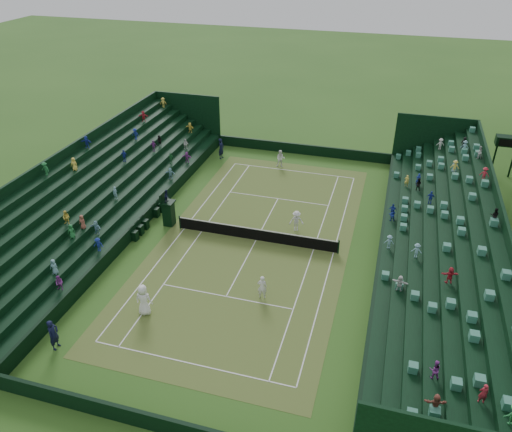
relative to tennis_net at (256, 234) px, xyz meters
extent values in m
plane|color=#2E591C|center=(0.00, 0.00, -0.53)|extent=(160.00, 160.00, 0.00)
cube|color=#3D6D24|center=(0.00, 0.00, -0.52)|extent=(12.97, 26.77, 0.01)
cube|color=black|center=(0.00, 15.88, -0.03)|extent=(17.17, 0.20, 1.00)
cube|color=black|center=(0.00, -15.88, -0.03)|extent=(17.17, 0.20, 1.00)
cube|color=black|center=(8.48, 0.00, -0.03)|extent=(0.20, 31.77, 1.00)
cube|color=black|center=(-8.48, 0.00, -0.03)|extent=(0.20, 31.77, 1.00)
cube|color=black|center=(8.98, 0.00, -0.03)|extent=(0.80, 32.00, 1.00)
cube|color=black|center=(9.79, 0.00, 0.20)|extent=(0.80, 32.00, 1.45)
cube|color=black|center=(10.58, 0.00, 0.42)|extent=(0.80, 32.00, 1.90)
cube|color=black|center=(11.38, 0.00, 0.65)|extent=(0.80, 32.00, 2.35)
cube|color=black|center=(12.18, 0.00, 0.87)|extent=(0.80, 32.00, 2.80)
cube|color=black|center=(12.98, 0.00, 1.10)|extent=(0.80, 32.00, 3.25)
cube|color=black|center=(13.79, 0.00, 1.32)|extent=(0.80, 32.00, 3.70)
cube|color=black|center=(14.59, 0.00, 1.55)|extent=(0.80, 32.00, 4.15)
cube|color=black|center=(15.08, 0.00, 1.92)|extent=(0.20, 32.00, 4.90)
cube|color=black|center=(-8.98, 0.00, -0.03)|extent=(0.80, 32.00, 1.00)
cube|color=black|center=(-9.79, 0.00, 0.20)|extent=(0.80, 32.00, 1.45)
cube|color=black|center=(-10.58, 0.00, 0.42)|extent=(0.80, 32.00, 1.90)
cube|color=black|center=(-11.38, 0.00, 0.65)|extent=(0.80, 32.00, 2.35)
cube|color=black|center=(-12.18, 0.00, 0.87)|extent=(0.80, 32.00, 2.80)
cube|color=black|center=(-12.98, 0.00, 1.10)|extent=(0.80, 32.00, 3.25)
cube|color=black|center=(-13.79, 0.00, 1.32)|extent=(0.80, 32.00, 3.70)
cube|color=black|center=(-14.59, 0.00, 1.55)|extent=(0.80, 32.00, 4.15)
cube|color=black|center=(-15.08, 0.00, 1.92)|extent=(0.20, 32.00, 4.90)
cylinder|color=black|center=(-5.79, 0.00, 0.00)|extent=(0.10, 0.10, 1.06)
cylinder|color=black|center=(5.79, 0.00, 0.00)|extent=(0.10, 0.10, 1.06)
cube|color=black|center=(0.00, 0.00, -0.07)|extent=(11.57, 0.02, 0.86)
cube|color=white|center=(0.00, 0.00, 0.40)|extent=(11.57, 0.04, 0.07)
cylinder|color=black|center=(17.00, 16.00, 0.97)|extent=(0.16, 0.16, 3.00)
cylinder|color=black|center=(18.50, 16.00, 0.97)|extent=(0.16, 0.16, 3.00)
cube|color=black|center=(17.75, 16.00, 2.77)|extent=(2.00, 1.00, 0.80)
cube|color=black|center=(-6.75, 0.28, 0.39)|extent=(0.71, 0.71, 1.84)
cube|color=black|center=(-6.75, 0.28, 1.36)|extent=(0.92, 0.92, 0.10)
cube|color=black|center=(-7.11, 0.28, 1.72)|extent=(0.08, 0.92, 0.71)
imported|color=black|center=(-6.75, 0.28, 1.89)|extent=(0.43, 0.51, 0.95)
cube|color=black|center=(-8.23, -2.33, -0.17)|extent=(0.45, 0.45, 0.72)
cube|color=black|center=(-8.45, -2.33, 0.28)|extent=(0.05, 0.45, 0.45)
cube|color=black|center=(-8.23, -1.53, -0.17)|extent=(0.45, 0.45, 0.72)
cube|color=black|center=(-8.45, -1.53, 0.28)|extent=(0.05, 0.45, 0.45)
cube|color=black|center=(-8.23, -0.73, -0.17)|extent=(0.45, 0.45, 0.72)
cube|color=black|center=(-8.45, -0.73, 0.28)|extent=(0.05, 0.45, 0.45)
cube|color=black|center=(-8.23, 1.07, -0.17)|extent=(0.45, 0.45, 0.72)
cube|color=black|center=(-8.45, 1.07, 0.28)|extent=(0.05, 0.45, 0.45)
cube|color=black|center=(-8.23, 1.87, -0.17)|extent=(0.45, 0.45, 0.72)
cube|color=black|center=(-8.45, 1.87, 0.28)|extent=(0.05, 0.45, 0.45)
cube|color=black|center=(-8.23, 2.67, -0.17)|extent=(0.45, 0.45, 0.72)
cube|color=black|center=(-8.45, 2.67, 0.28)|extent=(0.05, 0.45, 0.45)
imported|color=white|center=(-3.97, -9.07, 0.46)|extent=(1.01, 0.71, 1.97)
imported|color=silver|center=(2.08, -5.86, 0.26)|extent=(0.62, 0.45, 1.57)
imported|color=white|center=(-1.29, 12.46, 0.28)|extent=(0.88, 0.74, 1.62)
imported|color=white|center=(2.42, 2.11, 0.27)|extent=(1.15, 0.85, 1.59)
imported|color=black|center=(-7.14, 12.77, 0.46)|extent=(0.56, 0.77, 1.97)
imported|color=black|center=(-7.22, -12.81, 0.38)|extent=(0.44, 0.67, 1.82)
camera|label=1|loc=(8.23, -28.25, 18.82)|focal=35.00mm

